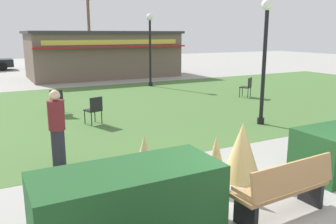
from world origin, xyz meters
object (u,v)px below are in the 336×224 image
cafe_chair_north (247,86)px  tree_right_bg (89,30)px  lamppost_mid (265,46)px  cafe_chair_west (94,108)px  lamppost_far (150,41)px  cafe_chair_east (57,100)px  parked_car_center_slot (57,60)px  park_bench (285,188)px  person_strolling (57,129)px  food_kiosk (103,54)px  parked_car_east_slot (105,58)px

cafe_chair_north → tree_right_bg: size_ratio=0.13×
lamppost_mid → cafe_chair_north: (2.76, 3.93, -1.90)m
cafe_chair_west → cafe_chair_north: 7.61m
lamppost_mid → cafe_chair_west: bearing=153.2°
lamppost_far → cafe_chair_east: 7.73m
lamppost_far → cafe_chair_north: bearing=-65.3°
lamppost_far → parked_car_center_slot: 13.67m
park_bench → lamppost_far: (4.08, 13.70, 1.95)m
parked_car_center_slot → tree_right_bg: tree_right_bg is taller
parked_car_center_slot → cafe_chair_north: bearing=-75.3°
parked_car_center_slot → lamppost_mid: bearing=-84.6°
park_bench → person_strolling: size_ratio=1.02×
cafe_chair_west → cafe_chair_east: size_ratio=1.00×
cafe_chair_east → tree_right_bg: (7.45, 22.57, 2.65)m
tree_right_bg → cafe_chair_east: bearing=-108.3°
cafe_chair_west → cafe_chair_north: bearing=11.9°
park_bench → person_strolling: person_strolling is taller
food_kiosk → parked_car_east_slot: 8.24m
park_bench → cafe_chair_east: (-1.75, 8.99, 0.05)m
park_bench → lamppost_far: 14.43m
cafe_chair_west → parked_car_east_slot: bearing=71.4°
lamppost_far → person_strolling: (-6.78, -9.98, -1.57)m
cafe_chair_north → parked_car_east_slot: 18.51m
parked_car_center_slot → cafe_chair_west: bearing=-97.3°
lamppost_far → food_kiosk: size_ratio=0.40×
lamppost_far → cafe_chair_west: 8.64m
cafe_chair_west → cafe_chair_north: same height
lamppost_mid → food_kiosk: (-0.49, 14.65, -0.94)m
lamppost_mid → person_strolling: (-6.41, -0.88, -1.57)m
cafe_chair_east → parked_car_center_slot: (3.34, 18.03, 0.12)m
cafe_chair_west → parked_car_east_slot: parked_car_east_slot is taller
person_strolling → tree_right_bg: (8.41, 27.84, 2.32)m
lamppost_far → tree_right_bg: size_ratio=0.54×
cafe_chair_west → parked_car_east_slot: (6.75, 20.06, 0.12)m
cafe_chair_east → parked_car_east_slot: parked_car_east_slot is taller
park_bench → parked_car_center_slot: bearing=86.6°
lamppost_far → parked_car_east_slot: bearing=82.8°
parked_car_east_slot → parked_car_center_slot: bearing=-180.0°
cafe_chair_west → tree_right_bg: bearing=74.8°
lamppost_mid → lamppost_far: (0.37, 9.11, 0.00)m
food_kiosk → cafe_chair_west: bearing=-108.9°
food_kiosk → parked_car_center_slot: (-1.62, 7.78, -0.85)m
cafe_chair_east → person_strolling: size_ratio=0.53×
parked_car_east_slot → lamppost_far: bearing=-97.2°
park_bench → tree_right_bg: tree_right_bg is taller
lamppost_mid → lamppost_far: same height
cafe_chair_west → lamppost_far: bearing=53.1°
cafe_chair_west → cafe_chair_north: size_ratio=1.00×
cafe_chair_east → parked_car_east_slot: bearing=67.4°
park_bench → lamppost_far: size_ratio=0.45×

